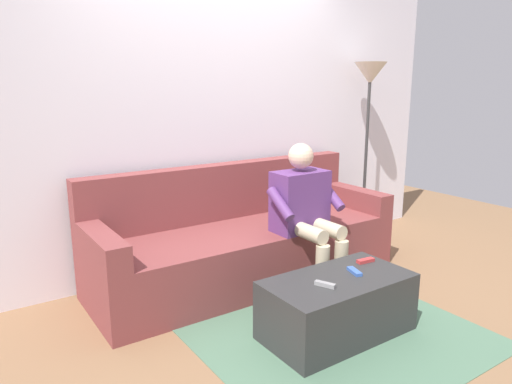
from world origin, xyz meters
TOP-DOWN VIEW (x-y plane):
  - ground_plane at (0.00, 0.60)m, footprint 8.00×8.00m
  - back_wall at (0.00, -0.59)m, footprint 5.00×0.06m
  - couch at (0.00, -0.13)m, footprint 2.46×0.83m
  - coffee_table at (0.00, 0.95)m, footprint 0.94×0.50m
  - person_solo_seated at (-0.29, 0.29)m, footprint 0.57×0.54m
  - remote_red at (-0.33, 0.87)m, footprint 0.13×0.05m
  - remote_blue at (-0.14, 0.95)m, footprint 0.08×0.14m
  - remote_gray at (0.15, 1.00)m, footprint 0.08×0.13m
  - floor_rug at (0.00, 0.84)m, footprint 1.69×1.74m
  - floor_lamp at (-1.55, -0.29)m, footprint 0.30×0.30m

SIDE VIEW (x-z plane):
  - ground_plane at x=0.00m, z-range 0.00..0.00m
  - floor_rug at x=0.00m, z-range 0.00..0.01m
  - coffee_table at x=0.00m, z-range 0.00..0.38m
  - couch at x=0.00m, z-range -0.15..0.75m
  - remote_blue at x=-0.14m, z-range 0.38..0.40m
  - remote_red at x=-0.33m, z-range 0.38..0.40m
  - remote_gray at x=0.15m, z-range 0.38..0.40m
  - person_solo_seated at x=-0.29m, z-range 0.08..1.19m
  - back_wall at x=0.00m, z-range 0.00..2.42m
  - floor_lamp at x=-1.55m, z-range 0.63..2.37m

